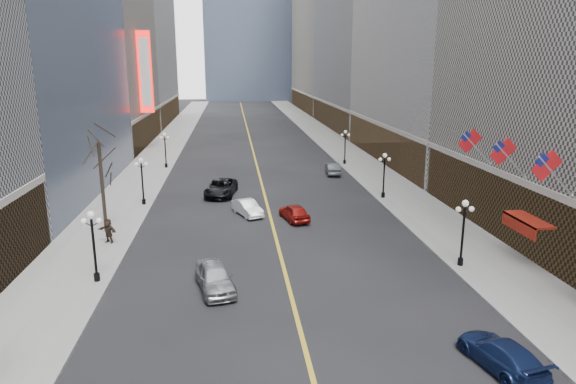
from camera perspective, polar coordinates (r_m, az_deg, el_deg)
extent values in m
cube|color=gray|center=(73.99, 7.30, 3.71)|extent=(6.00, 230.00, 0.15)
cube|color=gray|center=(72.76, -14.71, 3.18)|extent=(6.00, 230.00, 0.15)
cube|color=gold|center=(81.88, -3.95, 4.74)|extent=(0.25, 200.00, 0.02)
cube|color=#45352E|center=(38.29, 28.52, -3.89)|extent=(2.80, 41.00, 5.00)
cube|color=#45352E|center=(72.84, 11.11, 5.41)|extent=(2.80, 35.00, 5.00)
cube|color=gray|center=(112.29, 11.62, 19.32)|extent=(26.00, 40.00, 48.00)
cube|color=#45352E|center=(109.42, 5.21, 8.45)|extent=(2.80, 39.00, 5.00)
cube|color=#45352E|center=(151.66, 1.97, 10.07)|extent=(2.80, 45.00, 5.00)
cube|color=#45352E|center=(89.68, -16.09, 6.72)|extent=(2.80, 29.00, 5.00)
cube|color=#45352E|center=(123.14, -13.49, 8.75)|extent=(2.80, 37.00, 5.00)
cylinder|color=black|center=(36.56, 18.61, -7.33)|extent=(0.36, 0.36, 0.50)
cylinder|color=black|center=(35.98, 18.82, -4.73)|extent=(0.16, 0.16, 4.00)
sphere|color=white|center=(35.33, 19.12, -1.19)|extent=(0.44, 0.44, 0.44)
sphere|color=white|center=(35.24, 18.40, -1.84)|extent=(0.36, 0.36, 0.36)
sphere|color=white|center=(35.63, 19.72, -1.78)|extent=(0.36, 0.36, 0.36)
cylinder|color=black|center=(52.60, 10.52, -0.32)|extent=(0.36, 0.36, 0.50)
cylinder|color=black|center=(52.20, 10.60, 1.54)|extent=(0.16, 0.16, 4.00)
sphere|color=white|center=(51.75, 10.72, 4.02)|extent=(0.44, 0.44, 0.44)
sphere|color=white|center=(51.70, 10.22, 3.58)|extent=(0.36, 0.36, 0.36)
sphere|color=white|center=(51.96, 11.17, 3.59)|extent=(0.36, 0.36, 0.36)
cylinder|color=black|center=(69.61, 6.31, 3.35)|extent=(0.36, 0.36, 0.50)
cylinder|color=black|center=(69.30, 6.35, 4.77)|extent=(0.16, 0.16, 4.00)
sphere|color=white|center=(68.97, 6.40, 6.66)|extent=(0.44, 0.44, 0.44)
sphere|color=white|center=(68.93, 6.02, 6.33)|extent=(0.36, 0.36, 0.36)
sphere|color=white|center=(69.12, 6.76, 6.33)|extent=(0.36, 0.36, 0.36)
cylinder|color=black|center=(34.42, -20.46, -8.84)|extent=(0.36, 0.36, 0.50)
cylinder|color=black|center=(33.80, -20.72, -6.10)|extent=(0.16, 0.16, 4.00)
sphere|color=white|center=(33.11, -21.06, -2.36)|extent=(0.44, 0.44, 0.44)
sphere|color=white|center=(33.34, -21.75, -3.03)|extent=(0.36, 0.36, 0.36)
sphere|color=white|center=(33.11, -20.25, -3.01)|extent=(0.36, 0.36, 0.36)
cylinder|color=black|center=(51.14, -15.73, -1.04)|extent=(0.36, 0.36, 0.50)
cylinder|color=black|center=(50.72, -15.86, 0.87)|extent=(0.16, 0.16, 4.00)
sphere|color=white|center=(50.27, -16.03, 3.42)|extent=(0.44, 0.44, 0.44)
sphere|color=white|center=(50.42, -16.51, 2.96)|extent=(0.36, 0.36, 0.36)
sphere|color=white|center=(50.26, -15.50, 3.00)|extent=(0.36, 0.36, 0.36)
cylinder|color=black|center=(68.51, -13.37, 2.88)|extent=(0.36, 0.36, 0.50)
cylinder|color=black|center=(68.20, -13.46, 4.32)|extent=(0.16, 0.16, 4.00)
sphere|color=white|center=(67.86, -13.57, 6.23)|extent=(0.44, 0.44, 0.44)
sphere|color=white|center=(67.97, -13.93, 5.88)|extent=(0.36, 0.36, 0.36)
sphere|color=white|center=(67.86, -13.17, 5.91)|extent=(0.36, 0.36, 0.36)
cylinder|color=#B2B2B7|center=(34.25, 27.62, 1.55)|extent=(2.49, 0.12, 2.49)
cube|color=red|center=(33.77, 26.82, 2.62)|extent=(1.94, 0.04, 1.94)
cube|color=navy|center=(33.52, 26.39, 3.20)|extent=(0.88, 0.06, 0.88)
cylinder|color=#B2B2B7|center=(38.41, 23.55, 3.19)|extent=(2.49, 0.12, 2.49)
cube|color=red|center=(37.98, 22.79, 4.16)|extent=(1.94, 0.04, 1.94)
cube|color=navy|center=(37.76, 22.38, 4.68)|extent=(0.88, 0.06, 0.88)
cylinder|color=#B2B2B7|center=(42.75, 20.29, 4.50)|extent=(2.49, 0.12, 2.49)
cube|color=red|center=(42.37, 19.57, 5.37)|extent=(1.94, 0.04, 1.94)
cube|color=navy|center=(42.17, 19.18, 5.85)|extent=(0.88, 0.06, 0.88)
cube|color=maroon|center=(37.78, 25.16, -2.77)|extent=(1.40, 4.00, 0.15)
cube|color=maroon|center=(37.56, 24.24, -3.41)|extent=(0.10, 4.00, 0.90)
cube|color=red|center=(81.73, -15.59, 12.71)|extent=(2.00, 0.50, 12.00)
cube|color=white|center=(81.72, -15.56, 12.71)|extent=(1.40, 0.55, 10.00)
cylinder|color=#2D231C|center=(43.08, -19.91, 0.45)|extent=(0.28, 0.28, 7.20)
imported|color=#96999D|center=(31.53, -8.13, -9.36)|extent=(2.92, 5.11, 1.64)
imported|color=white|center=(46.25, -4.53, -1.75)|extent=(2.91, 4.40, 1.37)
imported|color=black|center=(53.33, -7.45, 0.47)|extent=(3.70, 6.36, 1.66)
imported|color=navy|center=(25.85, 22.63, -16.29)|extent=(2.88, 5.00, 1.36)
imported|color=maroon|center=(44.63, 0.69, -2.25)|extent=(2.67, 4.54, 1.45)
imported|color=#44484B|center=(63.30, 4.99, 2.60)|extent=(1.83, 4.47, 1.44)
imported|color=#2E2119|center=(40.89, -19.34, -4.09)|extent=(1.74, 1.33, 1.87)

